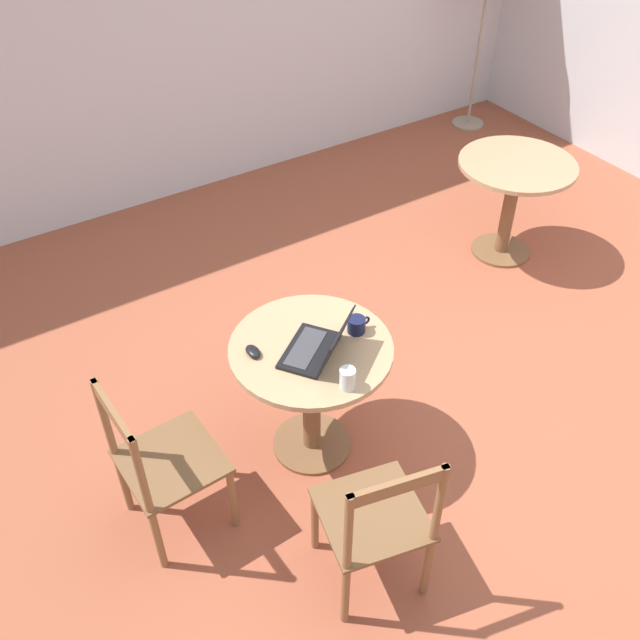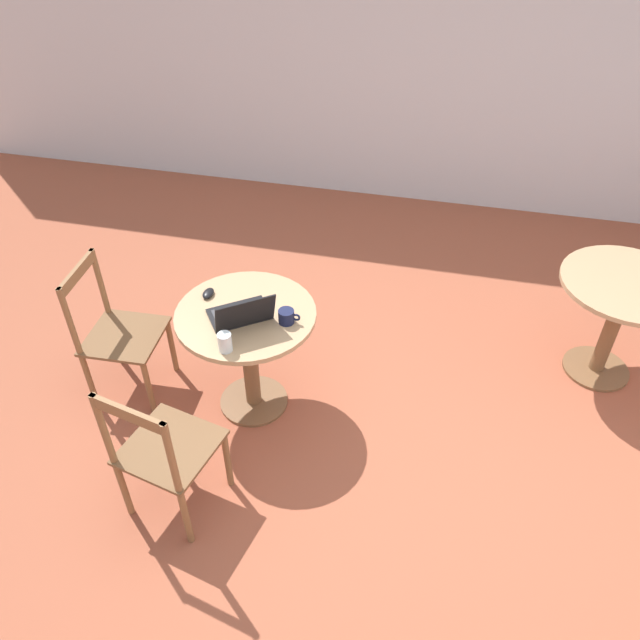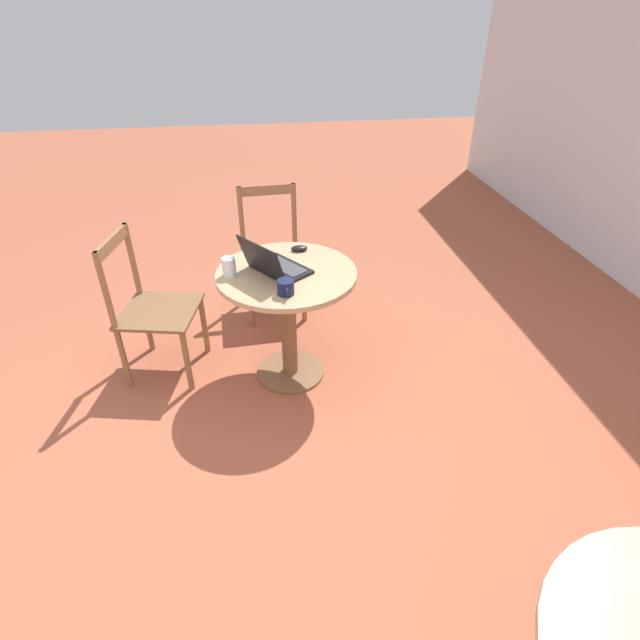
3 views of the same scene
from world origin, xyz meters
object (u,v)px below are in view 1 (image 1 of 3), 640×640
(chair_near_front, at_px, (376,521))
(cafe_table_mid, at_px, (513,186))
(mouse, at_px, (253,351))
(mug, at_px, (357,325))
(cafe_table_near, at_px, (311,373))
(laptop, at_px, (318,347))
(chair_near_left, at_px, (161,463))
(drinking_glass, at_px, (347,379))

(chair_near_front, bearing_deg, cafe_table_mid, 34.63)
(mouse, relative_size, mug, 0.81)
(cafe_table_near, relative_size, laptop, 1.86)
(chair_near_left, distance_m, drinking_glass, 0.93)
(laptop, bearing_deg, cafe_table_near, 90.45)
(drinking_glass, bearing_deg, chair_near_left, 161.51)
(drinking_glass, bearing_deg, cafe_table_mid, 27.34)
(cafe_table_near, xyz_separation_m, chair_near_left, (-0.83, -0.04, -0.10))
(mug, xyz_separation_m, drinking_glass, (-0.25, -0.29, 0.01))
(cafe_table_near, height_order, cafe_table_mid, same)
(chair_near_front, bearing_deg, mouse, 94.88)
(cafe_table_mid, xyz_separation_m, drinking_glass, (-2.14, -1.11, 0.23))
(cafe_table_mid, relative_size, chair_near_left, 0.88)
(chair_near_front, bearing_deg, cafe_table_near, 77.45)
(chair_near_front, height_order, laptop, laptop)
(chair_near_left, distance_m, laptop, 0.89)
(laptop, bearing_deg, mouse, 147.35)
(chair_near_left, distance_m, mouse, 0.66)
(mouse, bearing_deg, chair_near_left, -166.11)
(mouse, relative_size, drinking_glass, 0.95)
(cafe_table_mid, height_order, mouse, mouse)
(cafe_table_mid, height_order, laptop, laptop)
(laptop, bearing_deg, mug, 8.55)
(cafe_table_mid, distance_m, chair_near_front, 2.82)
(laptop, xyz_separation_m, drinking_glass, (-0.00, -0.25, 0.01))
(chair_near_left, bearing_deg, mouse, 13.89)
(chair_near_front, xyz_separation_m, mug, (0.43, 0.78, 0.32))
(cafe_table_near, distance_m, cafe_table_mid, 2.28)
(laptop, xyz_separation_m, mug, (0.25, 0.04, -0.01))
(chair_near_left, height_order, chair_near_front, same)
(chair_near_front, relative_size, laptop, 2.12)
(cafe_table_mid, bearing_deg, cafe_table_near, -159.64)
(chair_near_left, xyz_separation_m, laptop, (0.83, -0.02, 0.33))
(mouse, xyz_separation_m, mug, (0.50, -0.13, 0.02))
(drinking_glass, bearing_deg, chair_near_front, -109.71)
(chair_near_front, relative_size, mouse, 9.09)
(cafe_table_near, xyz_separation_m, chair_near_front, (-0.18, -0.81, -0.10))
(mouse, xyz_separation_m, drinking_glass, (0.25, -0.42, 0.04))
(chair_near_front, distance_m, laptop, 0.83)
(cafe_table_near, bearing_deg, laptop, -89.55)
(cafe_table_mid, bearing_deg, laptop, -158.18)
(chair_near_left, bearing_deg, chair_near_front, -49.92)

